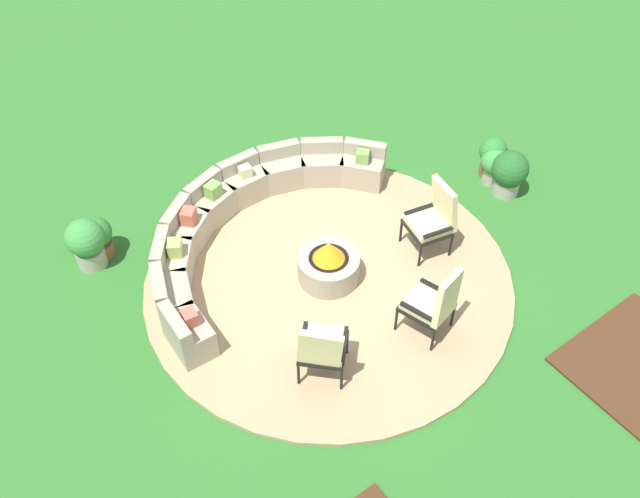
{
  "coord_description": "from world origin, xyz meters",
  "views": [
    {
      "loc": [
        -3.85,
        -5.03,
        7.14
      ],
      "look_at": [
        0.0,
        0.2,
        0.45
      ],
      "focal_mm": 38.43,
      "sensor_mm": 36.0,
      "label": 1
    }
  ],
  "objects_px": {
    "potted_plant_2": "(97,236)",
    "potted_plant_1": "(492,155)",
    "fire_pit": "(329,265)",
    "potted_plant_0": "(86,242)",
    "potted_plant_4": "(494,164)",
    "lounge_chair_front_left": "(322,347)",
    "lounge_chair_front_right": "(434,303)",
    "curved_stone_bench": "(242,219)",
    "lounge_chair_back_left": "(434,217)",
    "potted_plant_3": "(510,172)"
  },
  "relations": [
    {
      "from": "potted_plant_2",
      "to": "potted_plant_1",
      "type": "bearing_deg",
      "value": -19.34
    },
    {
      "from": "fire_pit",
      "to": "potted_plant_0",
      "type": "bearing_deg",
      "value": 138.36
    },
    {
      "from": "potted_plant_2",
      "to": "potted_plant_4",
      "type": "height_order",
      "value": "potted_plant_2"
    },
    {
      "from": "lounge_chair_front_left",
      "to": "lounge_chair_front_right",
      "type": "xyz_separation_m",
      "value": [
        1.51,
        -0.29,
        0.02
      ]
    },
    {
      "from": "curved_stone_bench",
      "to": "potted_plant_0",
      "type": "xyz_separation_m",
      "value": [
        -2.03,
        0.78,
        0.09
      ]
    },
    {
      "from": "potted_plant_4",
      "to": "lounge_chair_back_left",
      "type": "bearing_deg",
      "value": -163.7
    },
    {
      "from": "fire_pit",
      "to": "potted_plant_3",
      "type": "distance_m",
      "value": 3.36
    },
    {
      "from": "curved_stone_bench",
      "to": "lounge_chair_back_left",
      "type": "distance_m",
      "value": 2.75
    },
    {
      "from": "potted_plant_2",
      "to": "potted_plant_3",
      "type": "xyz_separation_m",
      "value": [
        5.68,
        -2.5,
        0.06
      ]
    },
    {
      "from": "lounge_chair_front_right",
      "to": "potted_plant_1",
      "type": "relative_size",
      "value": 1.57
    },
    {
      "from": "lounge_chair_back_left",
      "to": "potted_plant_4",
      "type": "distance_m",
      "value": 1.92
    },
    {
      "from": "lounge_chair_back_left",
      "to": "potted_plant_0",
      "type": "bearing_deg",
      "value": 69.09
    },
    {
      "from": "curved_stone_bench",
      "to": "lounge_chair_front_right",
      "type": "relative_size",
      "value": 3.94
    },
    {
      "from": "curved_stone_bench",
      "to": "lounge_chair_back_left",
      "type": "bearing_deg",
      "value": -42.14
    },
    {
      "from": "fire_pit",
      "to": "curved_stone_bench",
      "type": "relative_size",
      "value": 0.19
    },
    {
      "from": "lounge_chair_front_left",
      "to": "potted_plant_2",
      "type": "bearing_deg",
      "value": 155.24
    },
    {
      "from": "fire_pit",
      "to": "potted_plant_2",
      "type": "height_order",
      "value": "fire_pit"
    },
    {
      "from": "lounge_chair_back_left",
      "to": "potted_plant_1",
      "type": "height_order",
      "value": "lounge_chair_back_left"
    },
    {
      "from": "fire_pit",
      "to": "potted_plant_1",
      "type": "bearing_deg",
      "value": 4.85
    },
    {
      "from": "potted_plant_4",
      "to": "potted_plant_2",
      "type": "bearing_deg",
      "value": 159.03
    },
    {
      "from": "lounge_chair_front_left",
      "to": "lounge_chair_back_left",
      "type": "relative_size",
      "value": 0.91
    },
    {
      "from": "lounge_chair_back_left",
      "to": "lounge_chair_front_left",
      "type": "bearing_deg",
      "value": 120.02
    },
    {
      "from": "curved_stone_bench",
      "to": "potted_plant_0",
      "type": "height_order",
      "value": "potted_plant_0"
    },
    {
      "from": "lounge_chair_front_left",
      "to": "potted_plant_0",
      "type": "distance_m",
      "value": 3.77
    },
    {
      "from": "potted_plant_0",
      "to": "potted_plant_2",
      "type": "bearing_deg",
      "value": 27.1
    },
    {
      "from": "lounge_chair_back_left",
      "to": "potted_plant_2",
      "type": "height_order",
      "value": "lounge_chair_back_left"
    },
    {
      "from": "curved_stone_bench",
      "to": "potted_plant_4",
      "type": "height_order",
      "value": "curved_stone_bench"
    },
    {
      "from": "potted_plant_3",
      "to": "potted_plant_4",
      "type": "xyz_separation_m",
      "value": [
        0.01,
        0.32,
        -0.06
      ]
    },
    {
      "from": "potted_plant_0",
      "to": "potted_plant_4",
      "type": "height_order",
      "value": "potted_plant_0"
    },
    {
      "from": "fire_pit",
      "to": "potted_plant_3",
      "type": "bearing_deg",
      "value": -2.93
    },
    {
      "from": "potted_plant_1",
      "to": "potted_plant_3",
      "type": "xyz_separation_m",
      "value": [
        -0.12,
        -0.47,
        0.01
      ]
    },
    {
      "from": "lounge_chair_back_left",
      "to": "fire_pit",
      "type": "bearing_deg",
      "value": 87.9
    },
    {
      "from": "fire_pit",
      "to": "lounge_chair_front_right",
      "type": "xyz_separation_m",
      "value": [
        0.49,
        -1.51,
        0.3
      ]
    },
    {
      "from": "potted_plant_0",
      "to": "potted_plant_1",
      "type": "bearing_deg",
      "value": -17.97
    },
    {
      "from": "curved_stone_bench",
      "to": "potted_plant_4",
      "type": "bearing_deg",
      "value": -18.7
    },
    {
      "from": "curved_stone_bench",
      "to": "potted_plant_2",
      "type": "bearing_deg",
      "value": 154.5
    },
    {
      "from": "lounge_chair_front_left",
      "to": "lounge_chair_back_left",
      "type": "bearing_deg",
      "value": 62.94
    },
    {
      "from": "fire_pit",
      "to": "potted_plant_4",
      "type": "distance_m",
      "value": 3.37
    },
    {
      "from": "curved_stone_bench",
      "to": "potted_plant_2",
      "type": "xyz_separation_m",
      "value": [
        -1.84,
        0.88,
        0.02
      ]
    },
    {
      "from": "potted_plant_1",
      "to": "potted_plant_4",
      "type": "bearing_deg",
      "value": -125.1
    },
    {
      "from": "fire_pit",
      "to": "curved_stone_bench",
      "type": "height_order",
      "value": "curved_stone_bench"
    },
    {
      "from": "lounge_chair_back_left",
      "to": "potted_plant_0",
      "type": "height_order",
      "value": "lounge_chair_back_left"
    },
    {
      "from": "potted_plant_0",
      "to": "potted_plant_2",
      "type": "relative_size",
      "value": 1.2
    },
    {
      "from": "potted_plant_0",
      "to": "lounge_chair_front_left",
      "type": "bearing_deg",
      "value": -66.5
    },
    {
      "from": "lounge_chair_front_right",
      "to": "lounge_chair_back_left",
      "type": "relative_size",
      "value": 0.99
    },
    {
      "from": "fire_pit",
      "to": "lounge_chair_front_left",
      "type": "xyz_separation_m",
      "value": [
        -1.01,
        -1.22,
        0.28
      ]
    },
    {
      "from": "fire_pit",
      "to": "lounge_chair_back_left",
      "type": "distance_m",
      "value": 1.62
    },
    {
      "from": "lounge_chair_front_right",
      "to": "potted_plant_4",
      "type": "bearing_deg",
      "value": 13.55
    },
    {
      "from": "lounge_chair_front_left",
      "to": "potted_plant_1",
      "type": "bearing_deg",
      "value": 63.55
    },
    {
      "from": "lounge_chair_back_left",
      "to": "potted_plant_1",
      "type": "relative_size",
      "value": 1.59
    }
  ]
}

